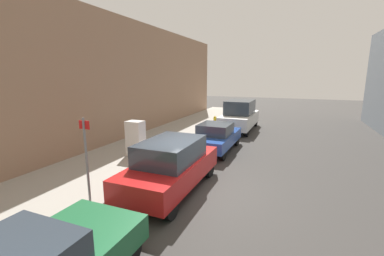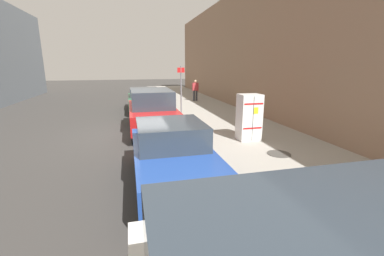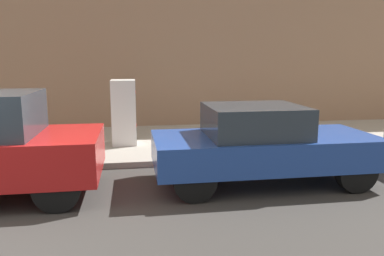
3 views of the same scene
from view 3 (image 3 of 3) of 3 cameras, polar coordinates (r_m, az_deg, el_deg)
name	(u,v)px [view 3 (image 3 of 3)]	position (r m, az deg, el deg)	size (l,w,h in m)	color
sidewalk_slab	(33,146)	(10.48, -23.05, -2.57)	(4.39, 44.00, 0.13)	#9E998E
building_facade_near	(51,19)	(13.57, -20.73, 15.31)	(2.30, 39.60, 7.16)	#937056
discarded_refrigerator	(124,112)	(9.69, -10.34, 2.40)	(0.77, 0.61, 1.63)	white
manhole_cover	(187,139)	(10.15, -0.71, -1.70)	(0.70, 0.70, 0.02)	#47443F
parked_hatchback_blue	(261,144)	(6.99, 10.50, -2.36)	(1.74, 4.04, 1.46)	#23479E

